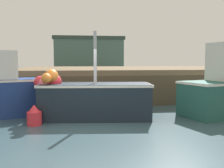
# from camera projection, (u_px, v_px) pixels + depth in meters

# --- Properties ---
(ground) EXTENTS (120.00, 160.00, 0.10)m
(ground) POSITION_uv_depth(u_px,v_px,m) (90.00, 126.00, 8.55)
(ground) COLOR #38515B
(pier) EXTENTS (14.44, 8.53, 1.66)m
(pier) POSITION_uv_depth(u_px,v_px,m) (140.00, 72.00, 15.65)
(pier) COLOR brown
(pier) RESTS_ON ground
(fishing_boat_near_right) EXTENTS (4.23, 1.84, 3.14)m
(fishing_boat_near_right) POSITION_uv_depth(u_px,v_px,m) (93.00, 99.00, 9.39)
(fishing_boat_near_right) COLOR #19232D
(fishing_boat_near_right) RESTS_ON ground
(rowboat) EXTENTS (1.55, 0.98, 0.44)m
(rowboat) POSITION_uv_depth(u_px,v_px,m) (214.00, 106.00, 10.81)
(rowboat) COLOR silver
(rowboat) RESTS_ON ground
(warehouse) EXTENTS (10.33, 4.48, 5.63)m
(warehouse) POSITION_uv_depth(u_px,v_px,m) (89.00, 56.00, 39.03)
(warehouse) COLOR #4C6656
(warehouse) RESTS_ON ground
(mooring_buoy_foreground) EXTENTS (0.47, 0.47, 0.67)m
(mooring_buoy_foreground) POSITION_uv_depth(u_px,v_px,m) (34.00, 116.00, 8.45)
(mooring_buoy_foreground) COLOR red
(mooring_buoy_foreground) RESTS_ON ground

